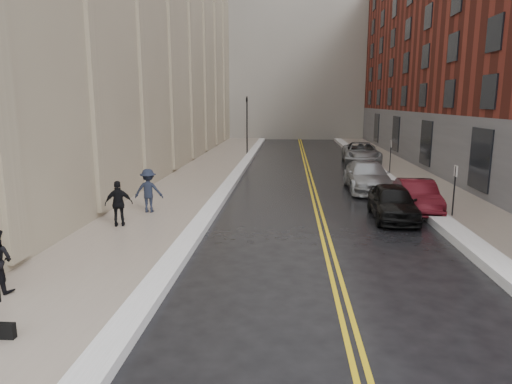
# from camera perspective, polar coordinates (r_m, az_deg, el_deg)

# --- Properties ---
(ground) EXTENTS (160.00, 160.00, 0.00)m
(ground) POSITION_cam_1_polar(r_m,az_deg,el_deg) (11.82, -1.86, -12.49)
(ground) COLOR black
(ground) RESTS_ON ground
(sidewalk_left) EXTENTS (4.00, 64.00, 0.15)m
(sidewalk_left) POSITION_cam_1_polar(r_m,az_deg,el_deg) (27.74, -7.68, 1.42)
(sidewalk_left) COLOR gray
(sidewalk_left) RESTS_ON ground
(sidewalk_right) EXTENTS (3.00, 64.00, 0.15)m
(sidewalk_right) POSITION_cam_1_polar(r_m,az_deg,el_deg) (28.27, 20.19, 1.01)
(sidewalk_right) COLOR gray
(sidewalk_right) RESTS_ON ground
(lane_stripe_a) EXTENTS (0.12, 64.00, 0.01)m
(lane_stripe_a) POSITION_cam_1_polar(r_m,az_deg,el_deg) (27.20, 6.66, 1.10)
(lane_stripe_a) COLOR gold
(lane_stripe_a) RESTS_ON ground
(lane_stripe_b) EXTENTS (0.12, 64.00, 0.01)m
(lane_stripe_b) POSITION_cam_1_polar(r_m,az_deg,el_deg) (27.21, 7.16, 1.09)
(lane_stripe_b) COLOR gold
(lane_stripe_b) RESTS_ON ground
(snow_ridge_left) EXTENTS (0.70, 60.80, 0.26)m
(snow_ridge_left) POSITION_cam_1_polar(r_m,az_deg,el_deg) (27.36, -2.96, 1.49)
(snow_ridge_left) COLOR white
(snow_ridge_left) RESTS_ON ground
(snow_ridge_right) EXTENTS (0.85, 60.80, 0.30)m
(snow_ridge_right) POSITION_cam_1_polar(r_m,az_deg,el_deg) (27.80, 16.54, 1.23)
(snow_ridge_right) COLOR white
(snow_ridge_right) RESTS_ON ground
(traffic_signal) EXTENTS (0.18, 0.15, 5.20)m
(traffic_signal) POSITION_cam_1_polar(r_m,az_deg,el_deg) (40.96, -1.14, 8.89)
(traffic_signal) COLOR black
(traffic_signal) RESTS_ON ground
(parking_sign_near) EXTENTS (0.06, 0.35, 2.23)m
(parking_sign_near) POSITION_cam_1_polar(r_m,az_deg,el_deg) (20.22, 23.56, 0.62)
(parking_sign_near) COLOR black
(parking_sign_near) RESTS_ON ground
(parking_sign_far) EXTENTS (0.06, 0.35, 2.23)m
(parking_sign_far) POSITION_cam_1_polar(r_m,az_deg,el_deg) (31.67, 16.47, 4.62)
(parking_sign_far) COLOR black
(parking_sign_far) RESTS_ON ground
(car_black) EXTENTS (1.82, 4.25, 1.43)m
(car_black) POSITION_cam_1_polar(r_m,az_deg,el_deg) (19.51, 16.72, -1.20)
(car_black) COLOR black
(car_black) RESTS_ON ground
(car_maroon) EXTENTS (1.66, 4.24, 1.38)m
(car_maroon) POSITION_cam_1_polar(r_m,az_deg,el_deg) (21.22, 19.49, -0.47)
(car_maroon) COLOR #4A0D15
(car_maroon) RESTS_ON ground
(car_silver_near) EXTENTS (2.21, 5.41, 1.57)m
(car_silver_near) POSITION_cam_1_polar(r_m,az_deg,el_deg) (25.50, 13.72, 1.96)
(car_silver_near) COLOR #9A9DA1
(car_silver_near) RESTS_ON ground
(car_silver_far) EXTENTS (3.01, 6.00, 1.63)m
(car_silver_far) POSITION_cam_1_polar(r_m,az_deg,el_deg) (36.70, 13.01, 4.78)
(car_silver_far) COLOR gray
(car_silver_far) RESTS_ON ground
(pedestrian_b) EXTENTS (1.24, 0.77, 1.84)m
(pedestrian_b) POSITION_cam_1_polar(r_m,az_deg,el_deg) (19.72, -13.28, 0.17)
(pedestrian_b) COLOR #1A202F
(pedestrian_b) RESTS_ON sidewalk_left
(pedestrian_c) EXTENTS (1.09, 0.70, 1.72)m
(pedestrian_c) POSITION_cam_1_polar(r_m,az_deg,el_deg) (17.79, -16.77, -1.40)
(pedestrian_c) COLOR black
(pedestrian_c) RESTS_ON sidewalk_left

